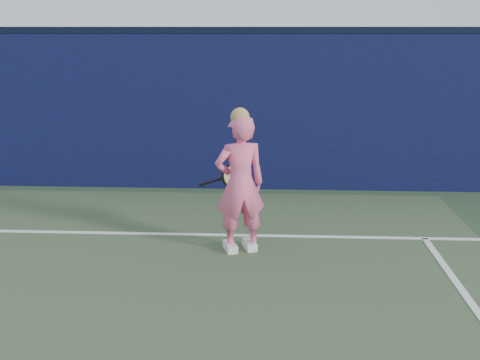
{
  "coord_description": "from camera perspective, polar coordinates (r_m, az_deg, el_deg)",
  "views": [
    {
      "loc": [
        2.85,
        -3.26,
        2.6
      ],
      "look_at": [
        2.49,
        3.51,
        0.87
      ],
      "focal_mm": 45.0,
      "sensor_mm": 36.0,
      "label": 1
    }
  ],
  "objects": [
    {
      "name": "backstop_wall",
      "position": [
        10.26,
        -13.23,
        6.39
      ],
      "size": [
        24.0,
        0.4,
        2.5
      ],
      "primitive_type": "cube",
      "color": "black",
      "rests_on": "ground"
    },
    {
      "name": "wall_cap",
      "position": [
        10.17,
        -13.66,
        13.66
      ],
      "size": [
        24.0,
        0.42,
        0.1
      ],
      "primitive_type": "cube",
      "color": "black",
      "rests_on": "backstop_wall"
    },
    {
      "name": "player",
      "position": [
        7.01,
        0.0,
        -0.34
      ],
      "size": [
        0.69,
        0.56,
        1.71
      ],
      "rotation": [
        0.0,
        0.0,
        3.46
      ],
      "color": "#F9608F",
      "rests_on": "ground"
    },
    {
      "name": "racket",
      "position": [
        7.39,
        -0.84,
        0.33
      ],
      "size": [
        0.59,
        0.17,
        0.32
      ],
      "rotation": [
        0.0,
        0.0,
        0.05
      ],
      "color": "black",
      "rests_on": "ground"
    }
  ]
}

